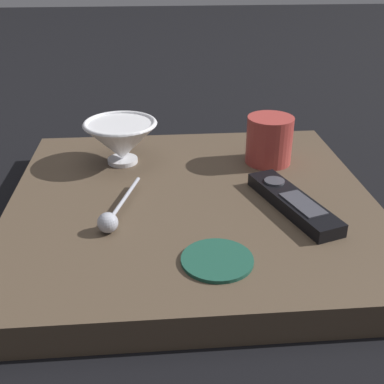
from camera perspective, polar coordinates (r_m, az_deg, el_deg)
The scene contains 7 objects.
ground_plane at distance 0.80m, azimuth -0.01°, elevation -3.50°, with size 6.00×6.00×0.00m, color black.
table at distance 0.79m, azimuth -0.01°, elevation -2.03°, with size 0.58×0.56×0.05m.
cereal_bowl at distance 0.89m, azimuth -8.40°, elevation 6.14°, with size 0.13×0.13×0.08m.
coffee_mug at distance 0.89m, azimuth 9.16°, elevation 6.10°, with size 0.08×0.08×0.09m.
teaspoon at distance 0.69m, azimuth -9.63°, elevation -3.11°, with size 0.06×0.15×0.03m.
tv_remote_near at distance 0.75m, azimuth 11.86°, elevation -1.21°, with size 0.11×0.20×0.02m.
drink_coaster at distance 0.62m, azimuth 3.00°, elevation -8.04°, with size 0.09×0.09×0.01m.
Camera 1 is at (0.06, 0.68, 0.41)m, focal length 44.97 mm.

